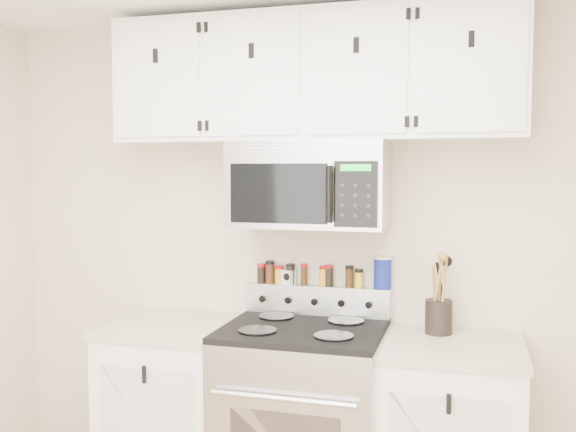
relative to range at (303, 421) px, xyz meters
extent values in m
cube|color=#C3B092|center=(0.00, 0.32, 0.76)|extent=(3.50, 0.01, 2.50)
cube|color=#B7B7BA|center=(0.00, 0.00, -0.03)|extent=(0.76, 0.65, 0.92)
cube|color=black|center=(0.00, 0.00, 0.45)|extent=(0.76, 0.65, 0.03)
cube|color=#B7B7BA|center=(0.00, 0.28, 0.54)|extent=(0.76, 0.08, 0.15)
cylinder|color=black|center=(-0.18, -0.15, 0.47)|extent=(0.18, 0.18, 0.01)
cylinder|color=black|center=(0.18, -0.15, 0.47)|extent=(0.18, 0.18, 0.01)
cylinder|color=black|center=(-0.18, 0.15, 0.47)|extent=(0.18, 0.18, 0.01)
cylinder|color=black|center=(0.18, 0.15, 0.47)|extent=(0.18, 0.18, 0.01)
cube|color=white|center=(-0.69, 0.02, -0.05)|extent=(0.62, 0.60, 0.88)
cube|color=#BCB08F|center=(-0.69, 0.02, 0.41)|extent=(0.64, 0.62, 0.04)
cube|color=#BCB08F|center=(0.69, 0.02, 0.41)|extent=(0.64, 0.62, 0.04)
cube|color=#9E9EA3|center=(0.00, 0.13, 1.14)|extent=(0.76, 0.38, 0.42)
cube|color=#B7B7BA|center=(0.00, -0.06, 1.31)|extent=(0.73, 0.01, 0.08)
cube|color=black|center=(-0.10, -0.07, 1.10)|extent=(0.47, 0.01, 0.28)
cube|color=black|center=(0.26, -0.07, 1.10)|extent=(0.20, 0.01, 0.30)
cylinder|color=black|center=(0.15, -0.10, 1.10)|extent=(0.03, 0.03, 0.26)
cube|color=white|center=(0.00, 0.16, 1.66)|extent=(2.00, 0.33, 0.62)
cube|color=white|center=(-0.75, -0.01, 1.66)|extent=(0.46, 0.01, 0.57)
cube|color=black|center=(-0.75, -0.02, 1.77)|extent=(0.02, 0.01, 0.07)
cube|color=white|center=(-0.25, -0.01, 1.66)|extent=(0.46, 0.01, 0.57)
cube|color=black|center=(-0.25, -0.02, 1.77)|extent=(0.03, 0.01, 0.07)
cube|color=white|center=(0.25, -0.01, 1.66)|extent=(0.46, 0.01, 0.57)
cube|color=black|center=(0.25, -0.02, 1.77)|extent=(0.03, 0.01, 0.07)
cube|color=white|center=(0.75, -0.01, 1.66)|extent=(0.46, 0.01, 0.57)
cube|color=black|center=(0.75, -0.02, 1.77)|extent=(0.02, 0.01, 0.07)
cylinder|color=black|center=(0.62, 0.16, 0.51)|extent=(0.13, 0.13, 0.16)
cylinder|color=olive|center=(0.62, 0.16, 0.64)|extent=(0.01, 0.01, 0.30)
cylinder|color=olive|center=(0.65, 0.15, 0.65)|extent=(0.01, 0.01, 0.32)
cylinder|color=olive|center=(0.60, 0.17, 0.63)|extent=(0.01, 0.01, 0.28)
cylinder|color=black|center=(0.64, 0.19, 0.63)|extent=(0.01, 0.01, 0.29)
cylinder|color=olive|center=(0.61, 0.14, 0.64)|extent=(0.01, 0.01, 0.31)
cube|color=silver|center=(-0.15, 0.28, 0.65)|extent=(0.08, 0.07, 0.07)
cylinder|color=navy|center=(0.34, 0.28, 0.69)|extent=(0.09, 0.09, 0.15)
cylinder|color=white|center=(0.34, 0.28, 0.77)|extent=(0.09, 0.09, 0.01)
cylinder|color=black|center=(-0.30, 0.28, 0.66)|extent=(0.04, 0.04, 0.08)
cylinder|color=#A70C14|center=(-0.30, 0.28, 0.71)|extent=(0.05, 0.05, 0.02)
cylinder|color=#462310|center=(-0.26, 0.28, 0.66)|extent=(0.05, 0.05, 0.10)
cylinder|color=black|center=(-0.26, 0.28, 0.72)|extent=(0.05, 0.05, 0.02)
cylinder|color=gold|center=(-0.20, 0.28, 0.65)|extent=(0.04, 0.04, 0.08)
cylinder|color=#B10D12|center=(-0.20, 0.28, 0.70)|extent=(0.05, 0.05, 0.02)
cylinder|color=black|center=(-0.14, 0.28, 0.66)|extent=(0.04, 0.04, 0.09)
cylinder|color=black|center=(-0.14, 0.28, 0.71)|extent=(0.05, 0.05, 0.02)
cylinder|color=#38210D|center=(-0.07, 0.28, 0.66)|extent=(0.03, 0.03, 0.09)
cylinder|color=#A50C11|center=(-0.07, 0.28, 0.72)|extent=(0.04, 0.04, 0.02)
cylinder|color=orange|center=(0.03, 0.28, 0.66)|extent=(0.04, 0.04, 0.09)
cylinder|color=#9A0B0E|center=(0.03, 0.28, 0.71)|extent=(0.04, 0.04, 0.02)
cylinder|color=black|center=(0.06, 0.28, 0.66)|extent=(0.04, 0.04, 0.09)
cylinder|color=#AB0D0E|center=(0.06, 0.28, 0.72)|extent=(0.04, 0.04, 0.02)
cylinder|color=#3C210E|center=(0.17, 0.28, 0.66)|extent=(0.04, 0.04, 0.10)
cylinder|color=black|center=(0.17, 0.28, 0.72)|extent=(0.04, 0.04, 0.02)
cylinder|color=yellow|center=(0.22, 0.28, 0.65)|extent=(0.04, 0.04, 0.08)
cylinder|color=black|center=(0.22, 0.28, 0.70)|extent=(0.04, 0.04, 0.02)
camera|label=1|loc=(0.76, -2.93, 1.21)|focal=40.00mm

